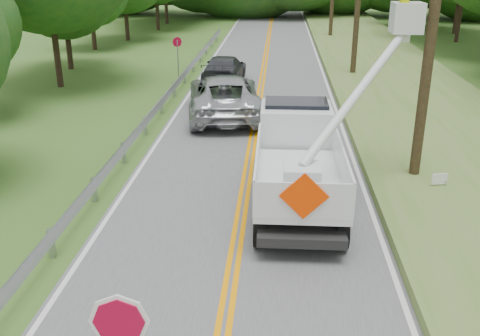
{
  "coord_description": "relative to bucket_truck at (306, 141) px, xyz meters",
  "views": [
    {
      "loc": [
        0.88,
        -6.37,
        6.37
      ],
      "look_at": [
        0.0,
        6.0,
        1.5
      ],
      "focal_mm": 40.65,
      "sensor_mm": 36.0,
      "label": 1
    }
  ],
  "objects": [
    {
      "name": "tall_grass_verge",
      "position": [
        5.39,
        5.76,
        -1.33
      ],
      "size": [
        7.0,
        96.0,
        0.3
      ],
      "primitive_type": "cube",
      "color": "#53742A",
      "rests_on": "ground"
    },
    {
      "name": "guardrail",
      "position": [
        -5.73,
        6.67,
        -0.93
      ],
      "size": [
        0.18,
        48.0,
        0.77
      ],
      "color": "#999BA1",
      "rests_on": "ground"
    },
    {
      "name": "bucket_truck",
      "position": [
        0.0,
        0.0,
        0.0
      ],
      "size": [
        4.33,
        6.46,
        6.38
      ],
      "color": "black",
      "rests_on": "road"
    },
    {
      "name": "road",
      "position": [
        -1.71,
        5.76,
        -1.47
      ],
      "size": [
        7.2,
        96.0,
        0.03
      ],
      "color": "#535255",
      "rests_on": "ground"
    },
    {
      "name": "suv_darkgrey",
      "position": [
        -3.7,
        13.96,
        -0.75
      ],
      "size": [
        2.14,
        4.95,
        1.42
      ],
      "primitive_type": "imported",
      "rotation": [
        0.0,
        0.0,
        3.11
      ],
      "color": "#35383D",
      "rests_on": "road"
    },
    {
      "name": "suv_silver",
      "position": [
        -3.06,
        7.54,
        -0.59
      ],
      "size": [
        3.72,
        6.59,
        1.74
      ],
      "primitive_type": "imported",
      "rotation": [
        0.0,
        0.0,
        3.28
      ],
      "color": "#ADB1B4",
      "rests_on": "road"
    },
    {
      "name": "stop_sign_permanent",
      "position": [
        -6.06,
        13.38,
        0.15
      ],
      "size": [
        0.44,
        0.33,
        2.47
      ],
      "color": "#999BA1",
      "rests_on": "ground"
    },
    {
      "name": "yard_sign",
      "position": [
        3.78,
        -0.15,
        -1.01
      ],
      "size": [
        0.46,
        0.13,
        0.67
      ],
      "color": "white",
      "rests_on": "ground"
    }
  ]
}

